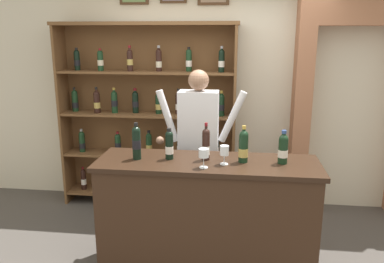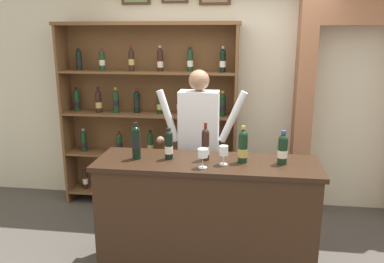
{
  "view_description": "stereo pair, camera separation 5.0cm",
  "coord_description": "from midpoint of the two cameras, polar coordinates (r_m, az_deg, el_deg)",
  "views": [
    {
      "loc": [
        0.26,
        -3.09,
        2.07
      ],
      "look_at": [
        -0.15,
        0.33,
        1.2
      ],
      "focal_mm": 35.97,
      "sensor_mm": 36.0,
      "label": 1
    },
    {
      "loc": [
        0.31,
        -3.08,
        2.07
      ],
      "look_at": [
        -0.15,
        0.33,
        1.2
      ],
      "focal_mm": 35.97,
      "sensor_mm": 36.0,
      "label": 2
    }
  ],
  "objects": [
    {
      "name": "tasting_bottle_bianco",
      "position": [
        3.26,
        13.73,
        -2.5
      ],
      "size": [
        0.08,
        0.08,
        0.28
      ],
      "color": "black",
      "rests_on": "tasting_counter"
    },
    {
      "name": "tasting_bottle_riserva",
      "position": [
        3.23,
        7.99,
        -2.22
      ],
      "size": [
        0.08,
        0.08,
        0.31
      ],
      "color": "black",
      "rests_on": "tasting_counter"
    },
    {
      "name": "wine_shelf",
      "position": [
        4.65,
        -6.03,
        2.96
      ],
      "size": [
        2.14,
        0.35,
        2.21
      ],
      "color": "brown",
      "rests_on": "ground"
    },
    {
      "name": "tasting_bottle_prosecco",
      "position": [
        3.32,
        -7.85,
        -1.5
      ],
      "size": [
        0.07,
        0.07,
        0.32
      ],
      "color": "black",
      "rests_on": "tasting_counter"
    },
    {
      "name": "wine_glass_center",
      "position": [
        3.08,
        2.04,
        -3.38
      ],
      "size": [
        0.08,
        0.08,
        0.16
      ],
      "color": "silver",
      "rests_on": "tasting_counter"
    },
    {
      "name": "tasting_counter",
      "position": [
        3.47,
        2.53,
        -12.49
      ],
      "size": [
        1.9,
        0.6,
        1.03
      ],
      "color": "#382316",
      "rests_on": "ground"
    },
    {
      "name": "archway_doorway",
      "position": [
        4.77,
        23.4,
        5.59
      ],
      "size": [
        1.36,
        0.45,
        2.55
      ],
      "color": "#9E6647",
      "rests_on": "ground"
    },
    {
      "name": "wine_glass_left",
      "position": [
        3.17,
        5.16,
        -3.01
      ],
      "size": [
        0.07,
        0.07,
        0.16
      ],
      "color": "silver",
      "rests_on": "tasting_counter"
    },
    {
      "name": "tasting_bottle_chianti",
      "position": [
        3.27,
        2.52,
        -1.91
      ],
      "size": [
        0.07,
        0.07,
        0.32
      ],
      "color": "black",
      "rests_on": "tasting_counter"
    },
    {
      "name": "tasting_bottle_super_tuscan",
      "position": [
        3.3,
        -3.02,
        -1.94
      ],
      "size": [
        0.07,
        0.07,
        0.27
      ],
      "color": "black",
      "rests_on": "tasting_counter"
    },
    {
      "name": "shopkeeper",
      "position": [
        3.83,
        1.4,
        -0.84
      ],
      "size": [
        0.91,
        0.22,
        1.74
      ],
      "color": "#2D3347",
      "rests_on": "ground"
    },
    {
      "name": "back_wall",
      "position": [
        4.72,
        4.31,
        8.9
      ],
      "size": [
        12.0,
        0.19,
        3.27
      ],
      "color": "beige",
      "rests_on": "ground"
    }
  ]
}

